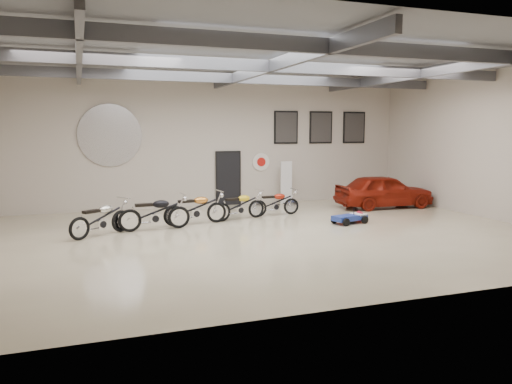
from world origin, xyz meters
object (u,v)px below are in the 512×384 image
object	(u,v)px
motorcycle_red	(275,202)
go_kart	(352,215)
vintage_car	(384,191)
motorcycle_black	(155,212)
motorcycle_silver	(101,218)
motorcycle_gold	(195,208)
motorcycle_yellow	(240,205)
banner_stand	(286,182)

from	to	relation	value
motorcycle_red	go_kart	xyz separation A→B (m)	(1.82, -2.18, -0.21)
vintage_car	motorcycle_black	bearing A→B (deg)	102.44
motorcycle_silver	motorcycle_black	distance (m)	1.60
motorcycle_black	motorcycle_gold	size ratio (longest dim) A/B	1.03
motorcycle_gold	motorcycle_red	size ratio (longest dim) A/B	1.14
motorcycle_yellow	motorcycle_red	world-z (taller)	motorcycle_yellow
banner_stand	motorcycle_yellow	size ratio (longest dim) A/B	0.94
vintage_car	motorcycle_yellow	bearing A→B (deg)	98.88
banner_stand	motorcycle_black	world-z (taller)	banner_stand
motorcycle_yellow	banner_stand	bearing A→B (deg)	31.65
motorcycle_red	motorcycle_silver	bearing A→B (deg)	-169.23
motorcycle_yellow	vintage_car	world-z (taller)	vintage_car
banner_stand	motorcycle_yellow	xyz separation A→B (m)	(-2.91, -2.86, -0.40)
motorcycle_black	banner_stand	bearing A→B (deg)	29.32
motorcycle_silver	motorcycle_black	world-z (taller)	motorcycle_black
banner_stand	vintage_car	world-z (taller)	banner_stand
go_kart	vintage_car	xyz separation A→B (m)	(2.84, 2.49, 0.39)
motorcycle_yellow	motorcycle_red	xyz separation A→B (m)	(1.42, 0.32, -0.02)
motorcycle_yellow	motorcycle_red	size ratio (longest dim) A/B	1.05
motorcycle_gold	motorcycle_yellow	xyz separation A→B (m)	(1.59, 0.37, -0.04)
banner_stand	vintage_car	bearing A→B (deg)	-36.22
banner_stand	motorcycle_red	world-z (taller)	banner_stand
motorcycle_gold	motorcycle_silver	bearing A→B (deg)	-171.12
motorcycle_silver	banner_stand	bearing A→B (deg)	-5.68
motorcycle_gold	go_kart	size ratio (longest dim) A/B	1.44
motorcycle_black	motorcycle_yellow	world-z (taller)	motorcycle_black
motorcycle_gold	go_kart	bearing A→B (deg)	-24.02
motorcycle_red	go_kart	bearing A→B (deg)	-53.69
motorcycle_yellow	motorcycle_red	bearing A→B (deg)	-0.24
motorcycle_black	motorcycle_red	distance (m)	4.53
motorcycle_red	go_kart	world-z (taller)	motorcycle_red
motorcycle_yellow	motorcycle_gold	bearing A→B (deg)	-179.74
motorcycle_silver	motorcycle_yellow	xyz separation A→B (m)	(4.51, 1.19, -0.03)
motorcycle_black	vintage_car	world-z (taller)	vintage_car
go_kart	vintage_car	distance (m)	3.79
go_kart	motorcycle_black	bearing A→B (deg)	157.96
banner_stand	motorcycle_silver	bearing A→B (deg)	-152.40
go_kart	motorcycle_yellow	bearing A→B (deg)	137.13
motorcycle_black	motorcycle_yellow	bearing A→B (deg)	13.32
vintage_car	go_kart	bearing A→B (deg)	134.25
motorcycle_silver	motorcycle_yellow	distance (m)	4.67
banner_stand	motorcycle_gold	xyz separation A→B (m)	(-4.50, -3.23, -0.36)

